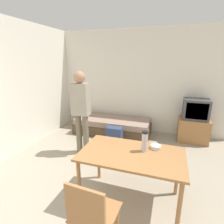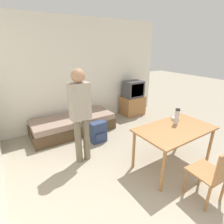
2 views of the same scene
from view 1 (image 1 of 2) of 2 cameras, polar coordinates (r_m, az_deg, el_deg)
The scene contains 10 objects.
wall_back at distance 4.82m, azimuth 7.11°, elevation 9.80°, with size 5.04×0.06×2.70m.
wall_left at distance 4.13m, azimuth -28.55°, elevation 6.86°, with size 0.06×4.74×2.70m.
daybed at distance 4.71m, azimuth 0.11°, elevation -4.59°, with size 2.00×0.81×0.42m.
tv at distance 4.59m, azimuth 25.21°, elevation -3.11°, with size 0.68×0.47×1.05m.
dining_table at distance 2.38m, azimuth 6.39°, elevation -14.95°, with size 1.33×0.77×0.75m.
wooden_chair at distance 1.92m, azimuth -6.77°, elevation -30.34°, with size 0.45×0.45×0.88m.
person_standing at distance 3.54m, azimuth -10.09°, elevation 1.54°, with size 0.34×0.23×1.71m.
thermos_flask at distance 2.33m, azimuth 10.61°, elevation -9.07°, with size 0.08×0.08×0.29m.
mate_bowl at distance 2.49m, azimuth 14.07°, elevation -10.98°, with size 0.14×0.14×0.05m.
backpack at distance 3.96m, azimuth 0.73°, elevation -8.34°, with size 0.35×0.22×0.48m.
Camera 1 is at (0.95, -0.92, 1.90)m, focal length 28.00 mm.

